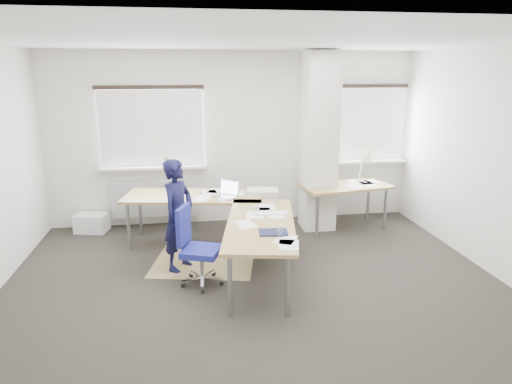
{
  "coord_description": "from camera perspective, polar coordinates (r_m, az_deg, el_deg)",
  "views": [
    {
      "loc": [
        -0.73,
        -4.93,
        2.51
      ],
      "look_at": [
        0.14,
        0.9,
        0.92
      ],
      "focal_mm": 32.0,
      "sensor_mm": 36.0,
      "label": 1
    }
  ],
  "objects": [
    {
      "name": "ground",
      "position": [
        5.58,
        -0.07,
        -11.6
      ],
      "size": [
        6.0,
        6.0,
        0.0
      ],
      "primitive_type": "plane",
      "color": "black",
      "rests_on": "ground"
    },
    {
      "name": "room_shell",
      "position": [
        5.52,
        1.13,
        7.17
      ],
      "size": [
        6.04,
        5.04,
        2.82
      ],
      "color": "silver",
      "rests_on": "ground"
    },
    {
      "name": "floor_mat",
      "position": [
        6.25,
        -6.5,
        -8.62
      ],
      "size": [
        1.51,
        1.35,
        0.01
      ],
      "primitive_type": "cube",
      "rotation": [
        0.0,
        0.0,
        -0.2
      ],
      "color": "#9B8955",
      "rests_on": "ground"
    },
    {
      "name": "white_crate",
      "position": [
        7.73,
        -19.85,
        -3.65
      ],
      "size": [
        0.54,
        0.43,
        0.29
      ],
      "primitive_type": "cube",
      "rotation": [
        0.0,
        0.0,
        -0.23
      ],
      "color": "white",
      "rests_on": "ground"
    },
    {
      "name": "desk_main",
      "position": [
        6.11,
        -3.51,
        -2.22
      ],
      "size": [
        2.4,
        2.98,
        0.96
      ],
      "rotation": [
        0.0,
        0.0,
        -0.17
      ],
      "color": "olive",
      "rests_on": "ground"
    },
    {
      "name": "desk_side",
      "position": [
        7.39,
        11.07,
        0.54
      ],
      "size": [
        1.5,
        0.93,
        1.22
      ],
      "rotation": [
        0.0,
        0.0,
        0.17
      ],
      "color": "olive",
      "rests_on": "ground"
    },
    {
      "name": "task_chair",
      "position": [
        5.55,
        -7.15,
        -8.8
      ],
      "size": [
        0.56,
        0.54,
        0.97
      ],
      "rotation": [
        0.0,
        0.0,
        -0.35
      ],
      "color": "navy",
      "rests_on": "ground"
    },
    {
      "name": "person",
      "position": [
        5.86,
        -9.7,
        -2.88
      ],
      "size": [
        0.57,
        0.63,
        1.44
      ],
      "primitive_type": "imported",
      "rotation": [
        0.0,
        0.0,
        1.0
      ],
      "color": "black",
      "rests_on": "ground"
    }
  ]
}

